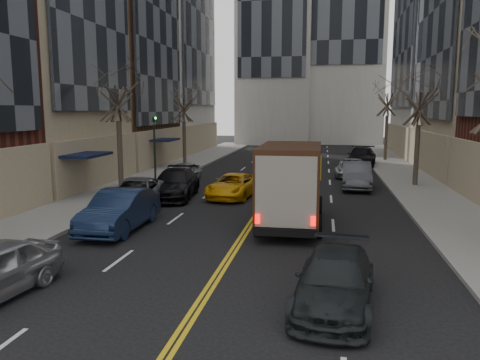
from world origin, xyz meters
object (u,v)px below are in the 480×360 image
Objects in this scene: observer_sedan at (335,281)px; pedestrian at (312,189)px; ups_truck at (291,185)px; taxi at (233,186)px.

pedestrian reaches higher than observer_sedan.
observer_sedan is (1.66, -7.94, -1.08)m from ups_truck.
taxi is (-3.61, 6.02, -1.09)m from ups_truck.
observer_sedan is at bearing -165.67° from pedestrian.
taxi is at bearing 116.71° from observer_sedan.
ups_truck is 7.10m from taxi.
ups_truck is 4.80m from pedestrian.
taxi is at bearing 82.94° from pedestrian.
ups_truck reaches higher than taxi.
pedestrian is (-0.89, 12.59, 0.19)m from observer_sedan.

